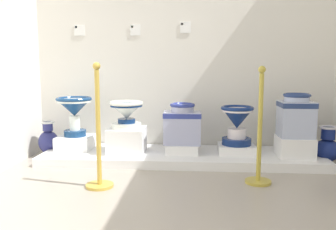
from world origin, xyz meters
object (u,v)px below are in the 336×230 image
Objects in this scene: info_placard_first at (79,30)px; info_placard_third at (185,27)px; antique_toilet_leftmost at (126,112)px; plinth_block_central_ornate at (294,146)px; plinth_block_leftmost at (127,140)px; plinth_block_tall_cobalt at (182,148)px; plinth_block_slender_white at (236,149)px; antique_toilet_tall_cobalt at (182,123)px; info_placard_second at (135,30)px; stanchion_post_near_right at (259,145)px; antique_toilet_rightmost at (74,109)px; decorative_vase_spare at (327,148)px; antique_toilet_central_ornate at (296,115)px; plinth_block_rightmost at (75,142)px; decorative_vase_companion at (48,140)px; stanchion_post_near_left at (99,148)px; antique_toilet_slender_white at (237,121)px.

info_placard_third is (1.24, -0.00, 0.02)m from info_placard_first.
antique_toilet_leftmost is 1.03× the size of plinth_block_central_ornate.
plinth_block_leftmost reaches higher than plinth_block_central_ornate.
plinth_block_leftmost is at bearing 178.87° from plinth_block_central_ornate.
plinth_block_slender_white is (0.58, 0.02, -0.00)m from plinth_block_tall_cobalt.
antique_toilet_tall_cobalt is 0.64m from plinth_block_slender_white.
info_placard_second is 1.99m from stanchion_post_near_right.
antique_toilet_rightmost is 1.22m from antique_toilet_tall_cobalt.
info_placard_third is 2.01m from decorative_vase_spare.
antique_toilet_rightmost is 2.38m from antique_toilet_central_ornate.
plinth_block_rightmost is at bearing 176.17° from antique_toilet_central_ornate.
stanchion_post_near_right reaches higher than plinth_block_rightmost.
plinth_block_slender_white is 0.96× the size of decorative_vase_companion.
plinth_block_tall_cobalt is 1.13m from stanchion_post_near_left.
antique_toilet_tall_cobalt is 0.43× the size of stanchion_post_near_right.
stanchion_post_near_left reaches higher than plinth_block_central_ornate.
antique_toilet_leftmost is 1.18m from antique_toilet_slender_white.
antique_toilet_leftmost is (-0.00, -0.00, 0.31)m from plinth_block_leftmost.
plinth_block_rightmost is 1.05× the size of antique_toilet_leftmost.
antique_toilet_leftmost is 1.79m from plinth_block_central_ornate.
info_placard_first reaches higher than stanchion_post_near_left.
plinth_block_rightmost is 1.81m from info_placard_third.
antique_toilet_leftmost reaches higher than decorative_vase_spare.
stanchion_post_near_right reaches higher than antique_toilet_rightmost.
antique_toilet_leftmost is 0.61m from antique_toilet_tall_cobalt.
stanchion_post_near_left is at bearing -117.90° from info_placard_third.
plinth_block_tall_cobalt is 2.75× the size of info_placard_second.
antique_toilet_leftmost is at bearing -179.82° from decorative_vase_spare.
plinth_block_leftmost is 0.86m from stanchion_post_near_left.
plinth_block_rightmost is at bearing 168.53° from antique_toilet_leftmost.
info_placard_third is at bearing 62.10° from stanchion_post_near_left.
info_placard_second is at bearing -0.00° from info_placard_first.
stanchion_post_near_right is at bearing -58.16° from info_placard_third.
plinth_block_central_ornate is 2.76× the size of info_placard_first.
antique_toilet_central_ornate is 0.44× the size of stanchion_post_near_right.
antique_toilet_rightmost is 1.25× the size of plinth_block_central_ornate.
plinth_block_central_ornate reaches higher than plinth_block_slender_white.
stanchion_post_near_left is (-0.67, -0.89, 0.20)m from plinth_block_tall_cobalt.
decorative_vase_companion is (-0.31, -0.30, -1.25)m from info_placard_first.
info_placard_first is at bearing 171.01° from decorative_vase_spare.
antique_toilet_slender_white reaches higher than decorative_vase_spare.
info_placard_first reaches higher than antique_toilet_tall_cobalt.
decorative_vase_spare is (2.07, -0.43, -1.25)m from info_placard_second.
antique_toilet_slender_white is 0.64m from plinth_block_central_ornate.
plinth_block_slender_white is at bearing -2.29° from plinth_block_rightmost.
antique_toilet_tall_cobalt reaches higher than plinth_block_slender_white.
decorative_vase_companion is at bearing 176.23° from plinth_block_tall_cobalt.
plinth_block_rightmost is 0.36× the size of stanchion_post_near_left.
info_placard_first is at bearing 161.74° from plinth_block_tall_cobalt.
info_placard_third is (1.22, 0.31, 1.29)m from plinth_block_rightmost.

